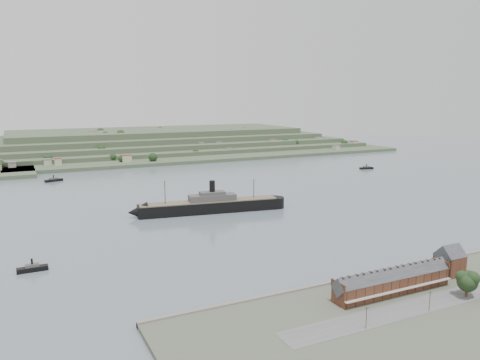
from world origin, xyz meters
name	(u,v)px	position (x,y,z in m)	size (l,w,h in m)	color
ground	(236,208)	(0.00, 0.00, 0.00)	(1400.00, 1400.00, 0.00)	slate
near_shore	(447,308)	(0.00, -186.75, 1.01)	(220.00, 80.00, 2.60)	#4C5142
terrace_row	(393,281)	(-10.00, -168.02, 6.84)	(55.60, 9.80, 11.07)	#4F2A1C
gabled_building	(450,261)	(27.50, -164.00, 8.19)	(10.40, 10.18, 14.09)	#4F2A1C
far_peninsula	(140,144)	(27.91, 393.10, 11.88)	(760.00, 309.00, 30.00)	#364931
steamship	(206,206)	(-25.32, -2.70, 5.01)	(112.86, 29.02, 27.15)	black
tugboat	(32,268)	(-140.57, -72.48, 1.51)	(13.79, 3.82, 6.19)	black
ferry_west	(54,180)	(-111.47, 177.07, 1.51)	(17.36, 9.72, 6.28)	black
ferry_east	(366,168)	(214.82, 106.66, 1.42)	(16.32, 7.38, 5.91)	black
fig_tree	(469,281)	(14.00, -184.31, 8.78)	(9.94, 8.61, 11.10)	#42311E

